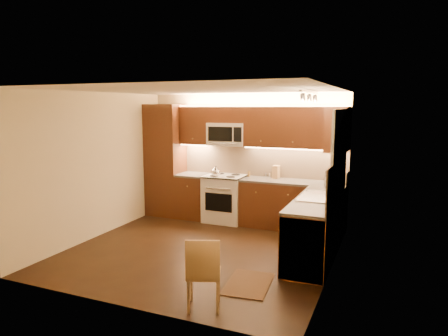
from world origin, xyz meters
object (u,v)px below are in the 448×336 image
at_px(kettle, 216,171).
at_px(knife_block, 276,172).
at_px(dining_chair, 204,272).
at_px(sink, 318,192).
at_px(soap_bottle, 336,183).
at_px(microwave, 228,134).
at_px(toaster_oven, 337,177).
at_px(stove, 225,198).

xyz_separation_m(kettle, knife_block, (1.09, 0.37, -0.00)).
bearing_deg(dining_chair, knife_block, 71.09).
height_order(sink, soap_bottle, soap_bottle).
distance_m(microwave, toaster_oven, 2.23).
bearing_deg(kettle, soap_bottle, -19.80).
bearing_deg(knife_block, sink, -50.83).
distance_m(toaster_oven, soap_bottle, 0.45).
xyz_separation_m(toaster_oven, dining_chair, (-0.99, -3.45, -0.59)).
distance_m(microwave, soap_bottle, 2.33).
xyz_separation_m(microwave, toaster_oven, (2.12, -0.02, -0.71)).
xyz_separation_m(sink, kettle, (-2.12, 0.95, 0.05)).
height_order(kettle, knife_block, knife_block).
relative_size(stove, kettle, 4.34).
bearing_deg(kettle, sink, -39.91).
bearing_deg(stove, kettle, -124.50).
height_order(sink, kettle, kettle).
distance_m(sink, knife_block, 1.68).
height_order(microwave, kettle, microwave).
bearing_deg(kettle, toaster_oven, -8.46).
height_order(toaster_oven, soap_bottle, toaster_oven).
bearing_deg(kettle, dining_chair, -84.16).
xyz_separation_m(sink, knife_block, (-1.03, 1.32, 0.05)).
bearing_deg(microwave, soap_bottle, -12.30).
bearing_deg(microwave, knife_block, 3.62).
relative_size(microwave, kettle, 3.58).
height_order(sink, dining_chair, sink).
relative_size(stove, toaster_oven, 2.52).
relative_size(kettle, soap_bottle, 1.27).
bearing_deg(dining_chair, stove, 87.25).
bearing_deg(dining_chair, toaster_oven, 52.51).
bearing_deg(knife_block, stove, -167.29).
xyz_separation_m(sink, toaster_oven, (0.12, 1.24, 0.03)).
xyz_separation_m(microwave, sink, (2.00, -1.26, -0.74)).
height_order(microwave, sink, microwave).
relative_size(sink, kettle, 4.05).
bearing_deg(toaster_oven, kettle, -165.15).
bearing_deg(soap_bottle, stove, 161.18).
height_order(stove, kettle, kettle).
relative_size(knife_block, dining_chair, 0.29).
height_order(kettle, dining_chair, kettle).
xyz_separation_m(soap_bottle, dining_chair, (-1.02, -3.00, -0.56)).
bearing_deg(stove, dining_chair, -71.25).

